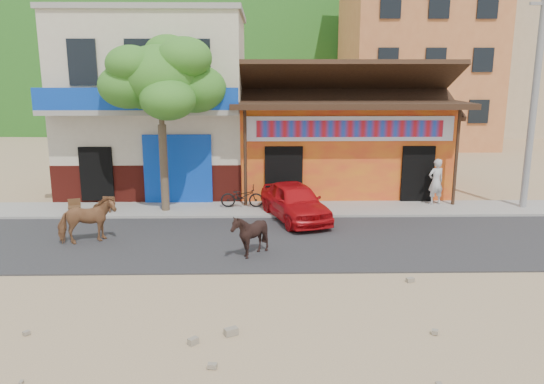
% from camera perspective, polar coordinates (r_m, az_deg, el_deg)
% --- Properties ---
extents(ground, '(120.00, 120.00, 0.00)m').
position_cam_1_polar(ground, '(13.33, 4.19, -8.79)').
color(ground, '#9E825B').
rests_on(ground, ground).
extents(road, '(60.00, 5.00, 0.04)m').
position_cam_1_polar(road, '(15.66, 3.37, -5.33)').
color(road, '#28282B').
rests_on(road, ground).
extents(sidewalk, '(60.00, 2.00, 0.12)m').
position_cam_1_polar(sidewalk, '(18.99, 2.57, -1.89)').
color(sidewalk, gray).
rests_on(sidewalk, ground).
extents(dance_club, '(8.00, 6.00, 3.60)m').
position_cam_1_polar(dance_club, '(22.76, 7.03, 4.99)').
color(dance_club, orange).
rests_on(dance_club, ground).
extents(cafe_building, '(7.00, 6.00, 7.00)m').
position_cam_1_polar(cafe_building, '(22.77, -12.13, 9.10)').
color(cafe_building, beige).
rests_on(cafe_building, ground).
extents(apartment_front, '(9.00, 9.00, 12.00)m').
position_cam_1_polar(apartment_front, '(37.74, 15.07, 14.20)').
color(apartment_front, '#CC723F').
rests_on(apartment_front, ground).
extents(apartment_rear, '(8.00, 8.00, 10.00)m').
position_cam_1_polar(apartment_rear, '(46.47, 23.87, 12.01)').
color(apartment_rear, tan).
rests_on(apartment_rear, ground).
extents(hillside, '(100.00, 40.00, 24.00)m').
position_cam_1_polar(hillside, '(82.63, -0.26, 17.92)').
color(hillside, '#194C14').
rests_on(hillside, ground).
extents(tree, '(3.00, 3.00, 6.00)m').
position_cam_1_polar(tree, '(18.52, -11.76, 7.10)').
color(tree, '#2D721E').
rests_on(tree, sidewalk).
extents(utility_pole, '(0.24, 0.24, 8.00)m').
position_cam_1_polar(utility_pole, '(20.60, 26.43, 9.40)').
color(utility_pole, gray).
rests_on(utility_pole, sidewalk).
extents(cow_tan, '(1.75, 1.31, 1.35)m').
position_cam_1_polar(cow_tan, '(16.16, -19.27, -2.90)').
color(cow_tan, '#8E5C39').
rests_on(cow_tan, road).
extents(cow_dark, '(1.22, 1.12, 1.22)m').
position_cam_1_polar(cow_dark, '(14.19, -2.39, -4.60)').
color(cow_dark, black).
rests_on(cow_dark, road).
extents(red_car, '(2.54, 3.96, 1.26)m').
position_cam_1_polar(red_car, '(17.65, 2.48, -1.01)').
color(red_car, red).
rests_on(red_car, road).
extents(scooter, '(1.54, 0.56, 0.80)m').
position_cam_1_polar(scooter, '(18.99, -3.24, -0.47)').
color(scooter, black).
rests_on(scooter, sidewalk).
extents(pedestrian, '(0.70, 0.56, 1.68)m').
position_cam_1_polar(pedestrian, '(20.23, 17.21, 1.08)').
color(pedestrian, silver).
rests_on(pedestrian, sidewalk).
extents(cafe_chair_left, '(0.49, 0.49, 0.93)m').
position_cam_1_polar(cafe_chair_left, '(19.25, -17.39, -0.68)').
color(cafe_chair_left, '#483018').
rests_on(cafe_chair_left, sidewalk).
extents(cafe_chair_right, '(0.52, 0.52, 0.88)m').
position_cam_1_polar(cafe_chair_right, '(19.39, -20.54, -0.88)').
color(cafe_chair_right, '#50351A').
rests_on(cafe_chair_right, sidewalk).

